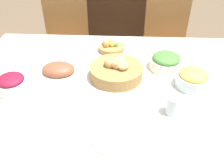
{
  "coord_description": "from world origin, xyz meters",
  "views": [
    {
      "loc": [
        0.07,
        -1.11,
        1.52
      ],
      "look_at": [
        0.01,
        -0.09,
        0.77
      ],
      "focal_mm": 38.0,
      "sensor_mm": 36.0,
      "label": 1
    }
  ],
  "objects_px": {
    "chair_far_left": "(66,43)",
    "ham_platter": "(59,70)",
    "bread_basket": "(117,70)",
    "green_salad_bowl": "(166,61)",
    "sideboard": "(116,20)",
    "spoon": "(163,136)",
    "egg_basket": "(111,47)",
    "fork": "(85,133)",
    "chair_far_right": "(167,45)",
    "dinner_plate": "(120,134)",
    "knife": "(156,136)",
    "drinking_cup": "(173,105)",
    "pineapple_bowl": "(193,78)",
    "beet_salad_bowl": "(12,84)",
    "butter_dish": "(62,106)"
  },
  "relations": [
    {
      "from": "sideboard",
      "to": "butter_dish",
      "type": "relative_size",
      "value": 10.82
    },
    {
      "from": "pineapple_bowl",
      "to": "egg_basket",
      "type": "bearing_deg",
      "value": 140.24
    },
    {
      "from": "chair_far_left",
      "to": "chair_far_right",
      "type": "bearing_deg",
      "value": -3.21
    },
    {
      "from": "beet_salad_bowl",
      "to": "fork",
      "type": "height_order",
      "value": "beet_salad_bowl"
    },
    {
      "from": "sideboard",
      "to": "pineapple_bowl",
      "type": "bearing_deg",
      "value": -74.59
    },
    {
      "from": "ham_platter",
      "to": "beet_salad_bowl",
      "type": "height_order",
      "value": "beet_salad_bowl"
    },
    {
      "from": "pineapple_bowl",
      "to": "sideboard",
      "type": "bearing_deg",
      "value": 105.41
    },
    {
      "from": "bread_basket",
      "to": "butter_dish",
      "type": "bearing_deg",
      "value": -131.62
    },
    {
      "from": "egg_basket",
      "to": "butter_dish",
      "type": "xyz_separation_m",
      "value": [
        -0.21,
        -0.61,
        -0.01
      ]
    },
    {
      "from": "sideboard",
      "to": "fork",
      "type": "height_order",
      "value": "sideboard"
    },
    {
      "from": "beet_salad_bowl",
      "to": "dinner_plate",
      "type": "relative_size",
      "value": 0.63
    },
    {
      "from": "dinner_plate",
      "to": "butter_dish",
      "type": "bearing_deg",
      "value": 151.46
    },
    {
      "from": "green_salad_bowl",
      "to": "egg_basket",
      "type": "bearing_deg",
      "value": 148.75
    },
    {
      "from": "sideboard",
      "to": "dinner_plate",
      "type": "relative_size",
      "value": 4.65
    },
    {
      "from": "bread_basket",
      "to": "spoon",
      "type": "bearing_deg",
      "value": -63.86
    },
    {
      "from": "chair_far_left",
      "to": "ham_platter",
      "type": "bearing_deg",
      "value": -82.23
    },
    {
      "from": "beet_salad_bowl",
      "to": "spoon",
      "type": "relative_size",
      "value": 1.03
    },
    {
      "from": "sideboard",
      "to": "spoon",
      "type": "height_order",
      "value": "sideboard"
    },
    {
      "from": "ham_platter",
      "to": "beet_salad_bowl",
      "type": "xyz_separation_m",
      "value": [
        -0.21,
        -0.18,
        0.02
      ]
    },
    {
      "from": "dinner_plate",
      "to": "egg_basket",
      "type": "bearing_deg",
      "value": 96.1
    },
    {
      "from": "chair_far_left",
      "to": "beet_salad_bowl",
      "type": "bearing_deg",
      "value": -94.93
    },
    {
      "from": "chair_far_left",
      "to": "fork",
      "type": "bearing_deg",
      "value": -76.98
    },
    {
      "from": "butter_dish",
      "to": "sideboard",
      "type": "bearing_deg",
      "value": 84.19
    },
    {
      "from": "dinner_plate",
      "to": "fork",
      "type": "xyz_separation_m",
      "value": [
        -0.16,
        0.0,
        -0.0
      ]
    },
    {
      "from": "chair_far_right",
      "to": "beet_salad_bowl",
      "type": "distance_m",
      "value": 1.51
    },
    {
      "from": "egg_basket",
      "to": "pineapple_bowl",
      "type": "distance_m",
      "value": 0.61
    },
    {
      "from": "sideboard",
      "to": "drinking_cup",
      "type": "relative_size",
      "value": 12.98
    },
    {
      "from": "fork",
      "to": "knife",
      "type": "distance_m",
      "value": 0.31
    },
    {
      "from": "pineapple_bowl",
      "to": "beet_salad_bowl",
      "type": "xyz_separation_m",
      "value": [
        -0.97,
        -0.1,
        -0.0
      ]
    },
    {
      "from": "chair_far_right",
      "to": "dinner_plate",
      "type": "relative_size",
      "value": 3.36
    },
    {
      "from": "green_salad_bowl",
      "to": "knife",
      "type": "bearing_deg",
      "value": -101.08
    },
    {
      "from": "ham_platter",
      "to": "beet_salad_bowl",
      "type": "distance_m",
      "value": 0.27
    },
    {
      "from": "egg_basket",
      "to": "drinking_cup",
      "type": "bearing_deg",
      "value": -62.18
    },
    {
      "from": "bread_basket",
      "to": "egg_basket",
      "type": "height_order",
      "value": "bread_basket"
    },
    {
      "from": "chair_far_left",
      "to": "pineapple_bowl",
      "type": "bearing_deg",
      "value": -49.48
    },
    {
      "from": "drinking_cup",
      "to": "butter_dish",
      "type": "bearing_deg",
      "value": 179.29
    },
    {
      "from": "ham_platter",
      "to": "butter_dish",
      "type": "bearing_deg",
      "value": -73.75
    },
    {
      "from": "egg_basket",
      "to": "fork",
      "type": "distance_m",
      "value": 0.77
    },
    {
      "from": "chair_far_right",
      "to": "drinking_cup",
      "type": "distance_m",
      "value": 1.26
    },
    {
      "from": "pineapple_bowl",
      "to": "butter_dish",
      "type": "height_order",
      "value": "pineapple_bowl"
    },
    {
      "from": "beet_salad_bowl",
      "to": "drinking_cup",
      "type": "distance_m",
      "value": 0.84
    },
    {
      "from": "chair_far_right",
      "to": "knife",
      "type": "bearing_deg",
      "value": -107.82
    },
    {
      "from": "chair_far_left",
      "to": "butter_dish",
      "type": "xyz_separation_m",
      "value": [
        0.26,
        -1.21,
        0.27
      ]
    },
    {
      "from": "ham_platter",
      "to": "pineapple_bowl",
      "type": "bearing_deg",
      "value": -6.04
    },
    {
      "from": "bread_basket",
      "to": "green_salad_bowl",
      "type": "xyz_separation_m",
      "value": [
        0.3,
        0.11,
        0.0
      ]
    },
    {
      "from": "bread_basket",
      "to": "ham_platter",
      "type": "relative_size",
      "value": 1.03
    },
    {
      "from": "chair_far_right",
      "to": "sideboard",
      "type": "bearing_deg",
      "value": 117.54
    },
    {
      "from": "egg_basket",
      "to": "butter_dish",
      "type": "bearing_deg",
      "value": -108.77
    },
    {
      "from": "drinking_cup",
      "to": "sideboard",
      "type": "bearing_deg",
      "value": 99.68
    },
    {
      "from": "chair_far_right",
      "to": "fork",
      "type": "bearing_deg",
      "value": -119.82
    }
  ]
}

